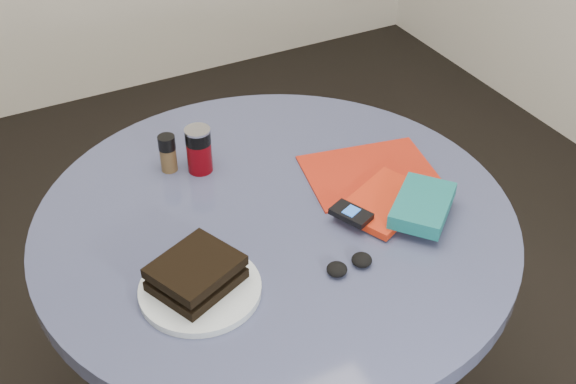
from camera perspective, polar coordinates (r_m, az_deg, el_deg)
name	(u,v)px	position (r m, az deg, el deg)	size (l,w,h in m)	color
table	(276,272)	(1.60, -0.96, -6.36)	(1.00, 1.00, 0.75)	black
plate	(200,289)	(1.34, -6.95, -7.63)	(0.22, 0.22, 0.01)	silver
sandwich	(196,273)	(1.32, -7.28, -6.37)	(0.18, 0.17, 0.05)	black
soda_can	(199,150)	(1.60, -7.05, 3.33)	(0.06, 0.06, 0.11)	#65050B
pepper_grinder	(168,153)	(1.62, -9.48, 3.06)	(0.04, 0.04, 0.09)	#513D22
magazine	(370,173)	(1.62, 6.49, 1.51)	(0.28, 0.21, 0.01)	#A01F0E
red_book	(385,202)	(1.52, 7.68, -0.81)	(0.19, 0.13, 0.02)	#B1240D
novel	(423,205)	(1.49, 10.59, -1.03)	(0.16, 0.10, 0.03)	#135B5D
mp3_player	(351,214)	(1.46, 5.01, -1.72)	(0.07, 0.09, 0.01)	black
headphones	(349,265)	(1.37, 4.88, -5.73)	(0.09, 0.04, 0.02)	black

